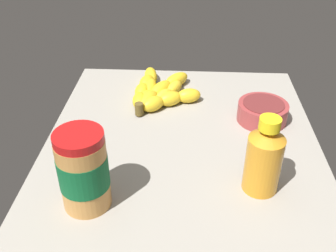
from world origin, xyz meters
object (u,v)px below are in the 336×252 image
peanut_butter_jar (83,171)px  honey_bottle (264,158)px  small_bowl (263,112)px  banana_bunch (157,92)px

peanut_butter_jar → honey_bottle: size_ratio=0.98×
honey_bottle → small_bowl: size_ratio=1.32×
banana_bunch → small_bowl: bearing=70.3°
banana_bunch → honey_bottle: size_ratio=1.52×
peanut_butter_jar → small_bowl: (-28.43, 34.05, -4.98)cm
banana_bunch → peanut_butter_jar: peanut_butter_jar is taller
banana_bunch → honey_bottle: honey_bottle is taller
peanut_butter_jar → honey_bottle: 30.88cm
honey_bottle → small_bowl: 23.63cm
peanut_butter_jar → small_bowl: peanut_butter_jar is taller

